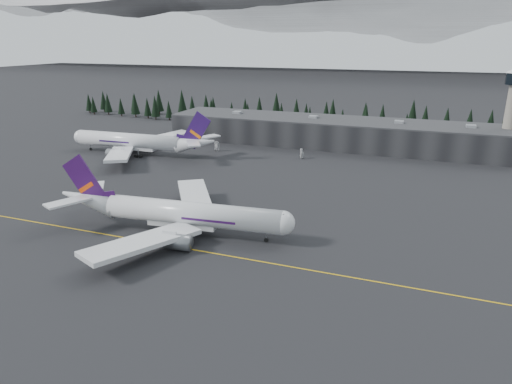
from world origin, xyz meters
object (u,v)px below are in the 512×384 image
at_px(jet_main, 173,212).
at_px(jet_parked, 141,142).
at_px(terminal, 333,132).
at_px(gse_vehicle_b, 302,157).
at_px(gse_vehicle_a, 217,150).

distance_m(jet_main, jet_parked, 90.20).
xyz_separation_m(jet_main, jet_parked, (-57.32, 69.65, 0.30)).
relative_size(jet_main, jet_parked, 0.95).
xyz_separation_m(terminal, jet_parked, (-75.61, -49.24, -0.47)).
distance_m(terminal, jet_main, 120.29).
xyz_separation_m(jet_parked, gse_vehicle_b, (68.70, 18.75, -5.08)).
height_order(jet_main, gse_vehicle_a, jet_main).
xyz_separation_m(terminal, gse_vehicle_a, (-47.14, -30.87, -5.66)).
bearing_deg(jet_main, gse_vehicle_a, 102.53).
bearing_deg(jet_parked, gse_vehicle_a, -149.91).
bearing_deg(jet_main, terminal, 75.64).
xyz_separation_m(jet_parked, gse_vehicle_a, (28.47, 18.37, -5.19)).
distance_m(jet_main, gse_vehicle_a, 92.75).
xyz_separation_m(jet_main, gse_vehicle_a, (-28.84, 88.02, -4.90)).
distance_m(jet_parked, gse_vehicle_a, 34.28).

